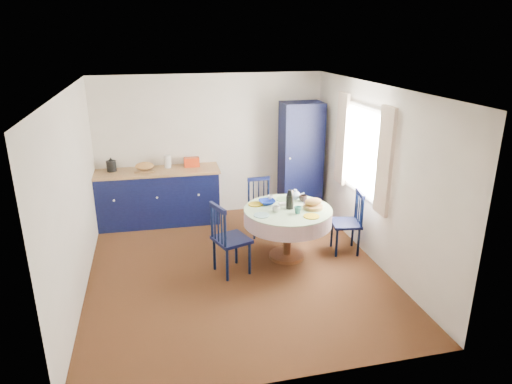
{
  "coord_description": "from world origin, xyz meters",
  "views": [
    {
      "loc": [
        -1.03,
        -5.61,
        3.14
      ],
      "look_at": [
        0.33,
        0.2,
        1.05
      ],
      "focal_mm": 32.0,
      "sensor_mm": 36.0,
      "label": 1
    }
  ],
  "objects_px": {
    "cobalt_bowl": "(267,202)",
    "kitchen_counter": "(157,196)",
    "mug_b": "(298,210)",
    "mug_c": "(303,198)",
    "dining_table": "(288,216)",
    "chair_right": "(349,222)",
    "mug_a": "(276,209)",
    "pantry_cabinet": "(301,159)",
    "mug_d": "(270,198)",
    "chair_left": "(229,238)",
    "chair_far": "(261,206)"
  },
  "relations": [
    {
      "from": "mug_a",
      "to": "cobalt_bowl",
      "type": "relative_size",
      "value": 0.45
    },
    {
      "from": "dining_table",
      "to": "mug_d",
      "type": "height_order",
      "value": "dining_table"
    },
    {
      "from": "dining_table",
      "to": "mug_c",
      "type": "relative_size",
      "value": 10.36
    },
    {
      "from": "mug_b",
      "to": "mug_d",
      "type": "height_order",
      "value": "mug_b"
    },
    {
      "from": "kitchen_counter",
      "to": "mug_a",
      "type": "height_order",
      "value": "kitchen_counter"
    },
    {
      "from": "cobalt_bowl",
      "to": "kitchen_counter",
      "type": "bearing_deg",
      "value": 135.84
    },
    {
      "from": "mug_d",
      "to": "dining_table",
      "type": "bearing_deg",
      "value": -65.07
    },
    {
      "from": "pantry_cabinet",
      "to": "cobalt_bowl",
      "type": "xyz_separation_m",
      "value": [
        -0.98,
        -1.4,
        -0.22
      ]
    },
    {
      "from": "chair_left",
      "to": "mug_c",
      "type": "distance_m",
      "value": 1.35
    },
    {
      "from": "mug_a",
      "to": "mug_d",
      "type": "relative_size",
      "value": 1.18
    },
    {
      "from": "chair_right",
      "to": "cobalt_bowl",
      "type": "bearing_deg",
      "value": -93.17
    },
    {
      "from": "pantry_cabinet",
      "to": "chair_right",
      "type": "distance_m",
      "value": 1.78
    },
    {
      "from": "mug_b",
      "to": "mug_d",
      "type": "relative_size",
      "value": 1.15
    },
    {
      "from": "kitchen_counter",
      "to": "dining_table",
      "type": "height_order",
      "value": "kitchen_counter"
    },
    {
      "from": "chair_left",
      "to": "chair_far",
      "type": "bearing_deg",
      "value": -50.92
    },
    {
      "from": "chair_far",
      "to": "cobalt_bowl",
      "type": "distance_m",
      "value": 0.75
    },
    {
      "from": "mug_d",
      "to": "cobalt_bowl",
      "type": "distance_m",
      "value": 0.14
    },
    {
      "from": "cobalt_bowl",
      "to": "pantry_cabinet",
      "type": "bearing_deg",
      "value": 55.13
    },
    {
      "from": "kitchen_counter",
      "to": "cobalt_bowl",
      "type": "xyz_separation_m",
      "value": [
        1.56,
        -1.51,
        0.3
      ]
    },
    {
      "from": "dining_table",
      "to": "mug_b",
      "type": "height_order",
      "value": "dining_table"
    },
    {
      "from": "dining_table",
      "to": "mug_a",
      "type": "relative_size",
      "value": 11.61
    },
    {
      "from": "dining_table",
      "to": "mug_c",
      "type": "xyz_separation_m",
      "value": [
        0.3,
        0.24,
        0.17
      ]
    },
    {
      "from": "kitchen_counter",
      "to": "mug_d",
      "type": "xyz_separation_m",
      "value": [
        1.64,
        -1.4,
        0.32
      ]
    },
    {
      "from": "mug_b",
      "to": "mug_c",
      "type": "relative_size",
      "value": 0.87
    },
    {
      "from": "pantry_cabinet",
      "to": "chair_right",
      "type": "bearing_deg",
      "value": -82.17
    },
    {
      "from": "dining_table",
      "to": "kitchen_counter",
      "type": "bearing_deg",
      "value": 135.71
    },
    {
      "from": "dining_table",
      "to": "chair_right",
      "type": "distance_m",
      "value": 0.95
    },
    {
      "from": "chair_far",
      "to": "mug_b",
      "type": "bearing_deg",
      "value": -80.26
    },
    {
      "from": "chair_right",
      "to": "mug_b",
      "type": "bearing_deg",
      "value": -68.43
    },
    {
      "from": "pantry_cabinet",
      "to": "mug_a",
      "type": "distance_m",
      "value": 1.98
    },
    {
      "from": "cobalt_bowl",
      "to": "mug_c",
      "type": "bearing_deg",
      "value": -1.57
    },
    {
      "from": "pantry_cabinet",
      "to": "chair_right",
      "type": "height_order",
      "value": "pantry_cabinet"
    },
    {
      "from": "mug_d",
      "to": "cobalt_bowl",
      "type": "bearing_deg",
      "value": -124.63
    },
    {
      "from": "kitchen_counter",
      "to": "mug_d",
      "type": "height_order",
      "value": "kitchen_counter"
    },
    {
      "from": "chair_right",
      "to": "mug_c",
      "type": "distance_m",
      "value": 0.76
    },
    {
      "from": "kitchen_counter",
      "to": "chair_right",
      "type": "xyz_separation_m",
      "value": [
        2.75,
        -1.8,
        -0.01
      ]
    },
    {
      "from": "mug_c",
      "to": "mug_a",
      "type": "bearing_deg",
      "value": -148.16
    },
    {
      "from": "dining_table",
      "to": "mug_c",
      "type": "bearing_deg",
      "value": 38.33
    },
    {
      "from": "pantry_cabinet",
      "to": "mug_d",
      "type": "relative_size",
      "value": 21.98
    },
    {
      "from": "chair_left",
      "to": "mug_d",
      "type": "height_order",
      "value": "chair_left"
    },
    {
      "from": "cobalt_bowl",
      "to": "dining_table",
      "type": "bearing_deg",
      "value": -45.12
    },
    {
      "from": "mug_b",
      "to": "chair_right",
      "type": "bearing_deg",
      "value": 11.41
    },
    {
      "from": "chair_left",
      "to": "chair_right",
      "type": "bearing_deg",
      "value": -101.68
    },
    {
      "from": "chair_right",
      "to": "mug_a",
      "type": "distance_m",
      "value": 1.19
    },
    {
      "from": "kitchen_counter",
      "to": "chair_far",
      "type": "xyz_separation_m",
      "value": [
        1.63,
        -0.84,
        -0.02
      ]
    },
    {
      "from": "pantry_cabinet",
      "to": "mug_d",
      "type": "bearing_deg",
      "value": -124.14
    },
    {
      "from": "pantry_cabinet",
      "to": "mug_d",
      "type": "distance_m",
      "value": 1.58
    },
    {
      "from": "chair_left",
      "to": "mug_b",
      "type": "xyz_separation_m",
      "value": [
        0.99,
        0.06,
        0.3
      ]
    },
    {
      "from": "dining_table",
      "to": "chair_far",
      "type": "relative_size",
      "value": 1.37
    },
    {
      "from": "pantry_cabinet",
      "to": "mug_c",
      "type": "bearing_deg",
      "value": -105.96
    }
  ]
}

